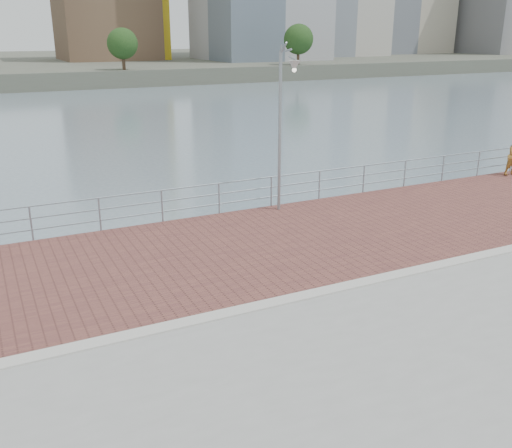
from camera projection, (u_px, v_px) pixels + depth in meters
name	position (u px, v px, depth m)	size (l,w,h in m)	color
water	(291.00, 372.00, 14.27)	(400.00, 400.00, 0.00)	slate
brick_lane	(232.00, 250.00, 16.68)	(40.00, 6.80, 0.02)	brown
curb	(293.00, 298.00, 13.61)	(40.00, 0.40, 0.06)	#B7B5AD
guardrail	(191.00, 198.00, 19.34)	(39.06, 0.06, 1.13)	#8C9EA8
street_lamp	(286.00, 101.00, 18.85)	(0.40, 1.16, 5.49)	gray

